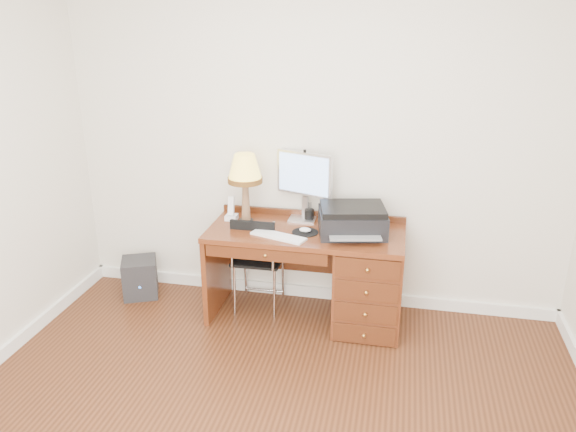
% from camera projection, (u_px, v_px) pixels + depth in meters
% --- Properties ---
extents(room_shell, '(4.00, 4.00, 4.00)m').
position_uv_depth(room_shell, '(285.00, 366.00, 3.83)').
color(room_shell, silver).
rests_on(room_shell, ground).
extents(desk, '(1.50, 0.67, 0.75)m').
position_uv_depth(desk, '(346.00, 274.00, 4.35)').
color(desk, '#632B15').
rests_on(desk, ground).
extents(monitor, '(0.46, 0.24, 0.55)m').
position_uv_depth(monitor, '(303.00, 178.00, 4.40)').
color(monitor, silver).
rests_on(monitor, desk).
extents(keyboard, '(0.44, 0.25, 0.02)m').
position_uv_depth(keyboard, '(278.00, 236.00, 4.16)').
color(keyboard, white).
rests_on(keyboard, desk).
extents(mouse_pad, '(0.20, 0.20, 0.04)m').
position_uv_depth(mouse_pad, '(305.00, 231.00, 4.24)').
color(mouse_pad, black).
rests_on(mouse_pad, desk).
extents(printer, '(0.56, 0.48, 0.22)m').
position_uv_depth(printer, '(352.00, 220.00, 4.19)').
color(printer, black).
rests_on(printer, desk).
extents(leg_lamp, '(0.27, 0.27, 0.55)m').
position_uv_depth(leg_lamp, '(245.00, 173.00, 4.32)').
color(leg_lamp, black).
rests_on(leg_lamp, desk).
extents(phone, '(0.09, 0.09, 0.19)m').
position_uv_depth(phone, '(231.00, 213.00, 4.49)').
color(phone, white).
rests_on(phone, desk).
extents(pen_cup, '(0.08, 0.08, 0.09)m').
position_uv_depth(pen_cup, '(309.00, 215.00, 4.48)').
color(pen_cup, black).
rests_on(pen_cup, desk).
extents(chair, '(0.39, 0.39, 0.82)m').
position_uv_depth(chair, '(257.00, 254.00, 4.49)').
color(chair, black).
rests_on(chair, ground).
extents(equipment_box, '(0.37, 0.37, 0.33)m').
position_uv_depth(equipment_box, '(140.00, 277.00, 4.84)').
color(equipment_box, black).
rests_on(equipment_box, ground).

